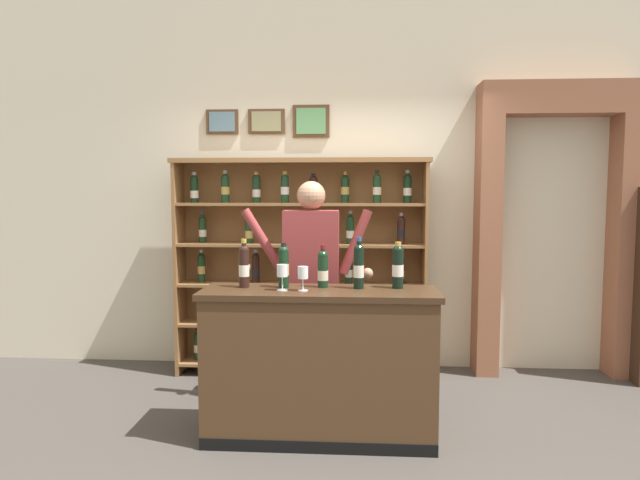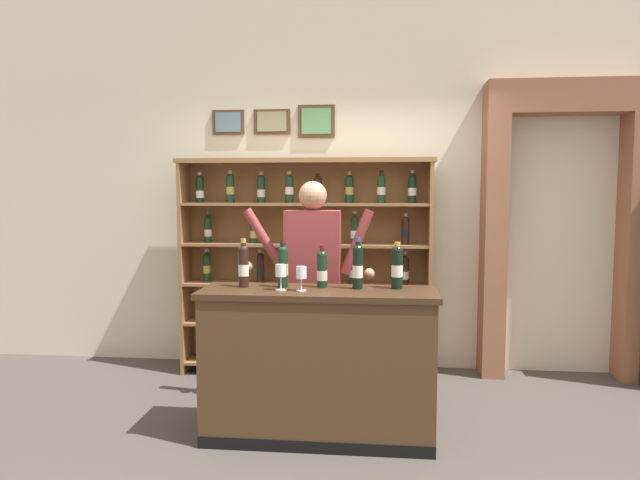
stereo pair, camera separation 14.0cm
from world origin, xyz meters
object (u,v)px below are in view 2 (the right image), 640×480
tasting_bottle_vin_santo (322,268)px  tasting_bottle_riserva (397,266)px  shopkeeper (313,268)px  tasting_bottle_brunello (358,265)px  tasting_bottle_bianco (283,265)px  wine_glass_right (281,272)px  tasting_bottle_rosso (244,265)px  wine_glass_center (301,273)px  wine_shelf (305,260)px  tasting_counter (318,365)px

tasting_bottle_vin_santo → tasting_bottle_riserva: 0.50m
shopkeeper → tasting_bottle_brunello: shopkeeper is taller
tasting_bottle_bianco → tasting_bottle_riserva: size_ratio=0.97×
tasting_bottle_vin_santo → tasting_bottle_brunello: (0.24, -0.03, 0.03)m
tasting_bottle_riserva → wine_glass_right: tasting_bottle_riserva is taller
tasting_bottle_rosso → wine_glass_center: 0.42m
tasting_bottle_brunello → wine_glass_center: 0.38m
wine_glass_right → tasting_bottle_brunello: bearing=12.0°
wine_shelf → tasting_bottle_bianco: 1.29m
wine_glass_center → shopkeeper: bearing=89.8°
wine_shelf → tasting_bottle_bianco: bearing=-89.3°
tasting_bottle_bianco → tasting_bottle_brunello: 0.50m
tasting_bottle_brunello → tasting_bottle_riserva: tasting_bottle_brunello is taller
wine_shelf → shopkeeper: bearing=-78.6°
wine_glass_right → tasting_counter: bearing=9.6°
tasting_bottle_bianco → tasting_bottle_vin_santo: bearing=6.2°
tasting_bottle_rosso → tasting_counter: bearing=-6.5°
tasting_counter → wine_glass_center: bearing=-155.2°
wine_shelf → tasting_bottle_vin_santo: 1.29m
shopkeeper → tasting_bottle_riserva: size_ratio=5.55×
wine_shelf → tasting_counter: wine_shelf is taller
tasting_bottle_brunello → wine_glass_center: (-0.36, -0.11, -0.04)m
tasting_counter → tasting_bottle_rosso: bearing=173.5°
tasting_bottle_bianco → wine_glass_center: tasting_bottle_bianco is taller
tasting_bottle_rosso → wine_glass_center: bearing=-14.7°
tasting_bottle_bianco → wine_glass_right: (0.01, -0.11, -0.03)m
wine_shelf → tasting_bottle_riserva: size_ratio=7.28×
wine_shelf → tasting_bottle_rosso: wine_shelf is taller
wine_shelf → tasting_bottle_vin_santo: (0.28, -1.26, 0.10)m
tasting_bottle_rosso → tasting_bottle_riserva: tasting_bottle_rosso is taller
tasting_counter → tasting_bottle_brunello: 0.71m
tasting_bottle_vin_santo → tasting_bottle_brunello: 0.24m
tasting_bottle_rosso → tasting_bottle_vin_santo: bearing=4.4°
tasting_bottle_riserva → wine_glass_center: (-0.62, -0.14, -0.04)m
tasting_counter → tasting_bottle_bianco: size_ratio=5.15×
wine_glass_right → wine_glass_center: wine_glass_right is taller
shopkeeper → tasting_counter: bearing=-79.8°
tasting_bottle_rosso → wine_glass_right: tasting_bottle_rosso is taller
tasting_bottle_bianco → wine_glass_right: bearing=-87.3°
wine_shelf → wine_glass_center: 1.41m
shopkeeper → tasting_bottle_vin_santo: bearing=-75.9°
tasting_bottle_riserva → wine_glass_right: bearing=-169.8°
shopkeeper → tasting_bottle_bianco: bearing=-105.8°
tasting_bottle_bianco → wine_glass_center: size_ratio=1.89×
shopkeeper → tasting_bottle_riserva: 0.78m
shopkeeper → tasting_bottle_riserva: (0.62, -0.48, 0.08)m
tasting_bottle_bianco → wine_glass_center: 0.19m
wine_glass_right → wine_glass_center: bearing=-3.3°
wine_shelf → wine_glass_right: wine_shelf is taller
shopkeeper → tasting_bottle_rosso: shopkeeper is taller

